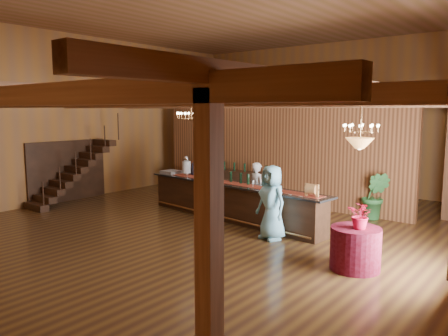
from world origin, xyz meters
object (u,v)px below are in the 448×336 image
Objects in this scene: guest at (272,202)px; staff_second at (201,176)px; pendant_lamp at (360,143)px; bartender at (257,189)px; chandelier_left at (191,115)px; backbar_shelf at (229,184)px; beverage_dispenser at (186,166)px; raffle_drum at (312,189)px; floor_plant at (375,196)px; chandelier_right at (361,128)px; round_table at (355,249)px; tasting_bar at (231,201)px.

staff_second is at bearing 172.17° from guest.
pendant_lamp is 0.58× the size of bartender.
guest is at bearing -8.23° from chandelier_left.
backbar_shelf is 2.78m from bartender.
beverage_dispenser reaches higher than bartender.
raffle_drum is 4.48m from staff_second.
floor_plant reaches higher than backbar_shelf.
chandelier_right is at bearing -80.76° from floor_plant.
backbar_shelf is 1.72m from staff_second.
floor_plant reaches higher than round_table.
bartender reaches higher than floor_plant.
pendant_lamp is at bearing -37.56° from raffle_drum.
floor_plant is at bearing 86.02° from guest.
beverage_dispenser is at bearing -155.83° from floor_plant.
beverage_dispenser is 0.18× the size of backbar_shelf.
pendant_lamp is at bearing 169.28° from bartender.
backbar_shelf is 4.28× the size of chandelier_right.
chandelier_right reaches higher than raffle_drum.
chandelier_right reaches higher than bartender.
chandelier_right is 0.60× the size of floor_plant.
staff_second is at bearing 120.23° from chandelier_left.
staff_second is (-2.07, -0.04, 0.18)m from bartender.
backbar_shelf is at bearing 155.48° from guest.
beverage_dispenser is 0.34× the size of guest.
beverage_dispenser is at bearing 179.51° from guest.
tasting_bar is 4.65× the size of floor_plant.
tasting_bar is at bearing 159.88° from round_table.
round_table is 0.61× the size of bartender.
beverage_dispenser is at bearing 56.70° from staff_second.
raffle_drum is 0.18× the size of staff_second.
tasting_bar is at bearing -172.93° from chandelier_right.
staff_second is (0.20, 0.47, -0.35)m from beverage_dispenser.
backbar_shelf is 4.28× the size of chandelier_left.
floor_plant is (-1.09, 4.03, 0.26)m from round_table.
beverage_dispenser is 0.64× the size of round_table.
bartender is at bearing -42.28° from backbar_shelf.
bartender reaches higher than backbar_shelf.
bartender is at bearing 149.14° from pendant_lamp.
chandelier_left is (-3.67, -0.11, 1.66)m from raffle_drum.
tasting_bar is 3.97m from floor_plant.
chandelier_right is 0.52× the size of bartender.
chandelier_right reaches higher than guest.
pendant_lamp is 6.48m from staff_second.
chandelier_right reaches higher than staff_second.
round_table is (4.16, -1.52, -0.11)m from tasting_bar.
pendant_lamp is (4.16, -1.52, 1.88)m from tasting_bar.
round_table is at bearing -16.29° from beverage_dispenser.
round_table is at bearing 169.28° from bartender.
chandelier_left is at bearing -151.57° from tasting_bar.
staff_second is at bearing 21.21° from bartender.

